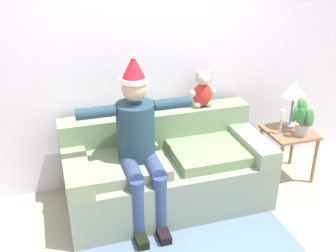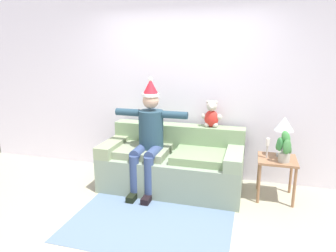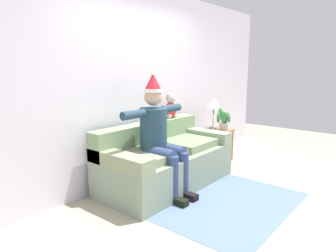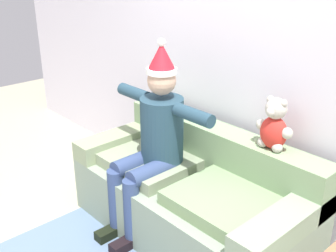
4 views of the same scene
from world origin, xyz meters
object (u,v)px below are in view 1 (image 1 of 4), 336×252
potted_plant (303,119)px  table_lamp (295,91)px  teddy_bear (203,90)px  person_seated (139,140)px  side_table (289,139)px  couch (166,170)px  candle_tall (282,118)px

potted_plant → table_lamp: bearing=91.2°
teddy_bear → person_seated: bearing=-149.7°
teddy_bear → table_lamp: bearing=-10.3°
teddy_bear → table_lamp: (0.95, -0.17, -0.05)m
person_seated → table_lamp: person_seated is taller
side_table → potted_plant: 0.29m
person_seated → side_table: person_seated is taller
teddy_bear → side_table: (0.90, -0.27, -0.55)m
person_seated → side_table: (1.67, 0.19, -0.34)m
potted_plant → teddy_bear: bearing=158.9°
couch → teddy_bear: 0.87m
teddy_bear → candle_tall: size_ratio=1.44×
teddy_bear → potted_plant: 1.06m
side_table → table_lamp: bearing=59.9°
teddy_bear → side_table: 1.09m
potted_plant → side_table: bearing=120.0°
person_seated → couch: bearing=28.6°
couch → potted_plant: size_ratio=4.82×
person_seated → teddy_bear: 0.92m
teddy_bear → potted_plant: teddy_bear is taller
couch → side_table: bearing=1.0°
couch → table_lamp: (1.43, 0.12, 0.62)m
side_table → teddy_bear: bearing=163.4°
teddy_bear → side_table: size_ratio=0.70×
table_lamp → candle_tall: bearing=-148.8°
teddy_bear → potted_plant: (0.96, -0.37, -0.28)m
person_seated → table_lamp: (1.73, 0.28, 0.16)m
teddy_bear → side_table: bearing=-16.6°
couch → table_lamp: bearing=4.7°
person_seated → potted_plant: person_seated is taller
person_seated → teddy_bear: (0.78, 0.45, 0.21)m
person_seated → side_table: bearing=6.3°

